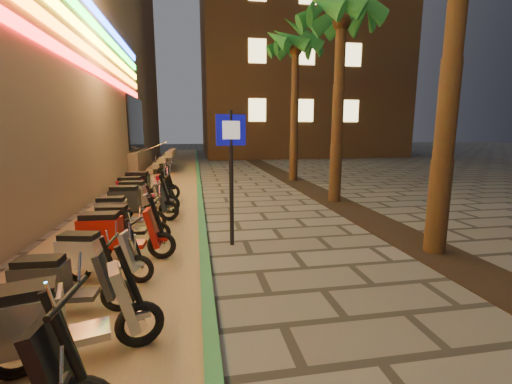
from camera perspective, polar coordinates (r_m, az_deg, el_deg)
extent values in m
plane|color=#474442|center=(4.56, 4.54, -21.26)|extent=(120.00, 120.00, 0.00)
cube|color=#8C7251|center=(14.05, -16.39, 0.07)|extent=(3.40, 60.00, 0.01)
cube|color=#286A3F|center=(13.95, -9.45, 0.47)|extent=(0.18, 60.00, 0.10)
cube|color=black|center=(10.17, 17.25, -3.72)|extent=(1.20, 40.00, 0.02)
cube|color=black|center=(22.03, -19.37, 10.74)|extent=(0.08, 5.00, 3.00)
cube|color=gray|center=(22.51, -24.21, 4.79)|extent=(5.00, 6.00, 1.20)
cube|color=#FF1414|center=(10.56, -30.95, 20.42)|extent=(0.06, 26.00, 0.28)
cube|color=orange|center=(10.69, -31.24, 23.30)|extent=(0.06, 26.00, 0.28)
cube|color=gray|center=(22.01, -16.52, 3.98)|extent=(0.35, 5.00, 0.30)
cube|color=gray|center=(21.95, -15.65, 4.79)|extent=(0.35, 5.00, 0.30)
cube|color=gray|center=(21.89, -14.77, 5.61)|extent=(0.35, 5.00, 0.30)
cube|color=gray|center=(21.84, -13.89, 6.43)|extent=(0.35, 5.00, 0.30)
cylinder|color=silver|center=(20.00, -18.45, 6.46)|extent=(2.09, 0.06, 0.81)
cylinder|color=silver|center=(23.96, -17.09, 7.06)|extent=(2.09, 0.06, 0.81)
cube|color=brown|center=(38.49, 5.99, 25.40)|extent=(18.00, 16.00, 25.00)
cube|color=#EED683|center=(28.22, 0.21, 13.50)|extent=(1.40, 0.06, 1.80)
cube|color=#EED683|center=(29.20, 8.18, 13.29)|extent=(1.40, 0.06, 1.80)
cube|color=#EED683|center=(30.67, 15.48, 12.88)|extent=(1.40, 0.06, 1.80)
cube|color=#EED683|center=(28.83, 0.22, 22.47)|extent=(1.40, 0.06, 1.80)
cube|color=#EED683|center=(29.79, 8.41, 21.96)|extent=(1.40, 0.06, 1.80)
cube|color=#EED683|center=(31.23, 15.90, 21.14)|extent=(1.40, 0.06, 1.80)
cylinder|color=#472D19|center=(7.38, 29.26, 11.64)|extent=(0.40, 0.40, 5.45)
cylinder|color=#472D19|center=(11.71, 13.45, 12.25)|extent=(0.40, 0.40, 5.70)
sphere|color=#472D19|center=(12.16, 14.07, 25.78)|extent=(0.56, 0.56, 0.56)
cone|color=#174C19|center=(12.65, 18.29, 27.09)|extent=(0.60, 1.93, 1.52)
cone|color=#174C19|center=(13.06, 16.08, 26.65)|extent=(1.70, 1.86, 1.52)
cone|color=#174C19|center=(13.12, 13.13, 26.69)|extent=(2.00, 0.93, 1.52)
cone|color=#174C19|center=(12.82, 10.57, 27.18)|extent=(1.97, 1.48, 1.52)
cone|color=#174C19|center=(12.28, 9.50, 27.99)|extent=(1.22, 2.02, 1.52)
cone|color=#174C19|center=(11.74, 10.62, 28.82)|extent=(1.22, 2.02, 1.52)
cone|color=#174C19|center=(12.08, 18.74, 27.92)|extent=(1.70, 1.86, 1.52)
cylinder|color=#472D19|center=(16.43, 6.41, 12.23)|extent=(0.40, 0.40, 5.95)
sphere|color=#472D19|center=(16.80, 6.63, 22.42)|extent=(0.56, 0.56, 0.56)
cone|color=#174C19|center=(17.17, 9.76, 23.64)|extent=(0.60, 1.93, 1.52)
cone|color=#174C19|center=(17.63, 8.39, 23.31)|extent=(1.70, 1.86, 1.52)
cone|color=#174C19|center=(17.76, 6.30, 23.25)|extent=(2.00, 0.93, 1.52)
cone|color=#174C19|center=(17.51, 4.36, 23.47)|extent=(1.97, 1.48, 1.52)
cone|color=#174C19|center=(16.98, 3.40, 23.91)|extent=(1.22, 2.02, 1.52)
cone|color=#174C19|center=(16.41, 3.93, 24.39)|extent=(1.22, 2.02, 1.52)
cone|color=#174C19|center=(16.07, 5.85, 24.67)|extent=(1.97, 1.48, 1.52)
cone|color=#174C19|center=(16.14, 8.21, 24.56)|extent=(2.00, 0.93, 1.52)
cone|color=#174C19|center=(16.58, 9.74, 24.13)|extent=(1.70, 1.86, 1.52)
cylinder|color=black|center=(7.01, -4.15, 2.06)|extent=(0.09, 0.09, 2.77)
cube|color=#0C0C9D|center=(6.92, -4.21, 10.26)|extent=(0.61, 0.15, 0.61)
cube|color=white|center=(6.90, -4.14, 10.26)|extent=(0.35, 0.09, 0.36)
cube|color=black|center=(3.20, -30.23, -23.94)|extent=(0.32, 0.45, 0.76)
cylinder|color=black|center=(3.06, -29.23, -20.76)|extent=(0.30, 0.10, 0.80)
cylinder|color=black|center=(2.89, -28.83, -14.94)|extent=(0.09, 0.63, 0.05)
torus|color=black|center=(4.31, -35.26, -21.11)|extent=(0.54, 0.25, 0.54)
cylinder|color=silver|center=(4.31, -35.26, -21.11)|extent=(0.17, 0.14, 0.14)
torus|color=black|center=(4.25, -18.76, -20.11)|extent=(0.54, 0.25, 0.54)
cylinder|color=silver|center=(4.25, -18.76, -20.11)|extent=(0.17, 0.14, 0.14)
cube|color=#95969D|center=(4.22, -27.23, -20.34)|extent=(0.64, 0.49, 0.08)
cube|color=#95969D|center=(4.16, -34.53, -17.53)|extent=(0.80, 0.58, 0.52)
cube|color=black|center=(4.03, -34.97, -13.73)|extent=(0.70, 0.49, 0.12)
cube|color=#95969D|center=(4.08, -21.14, -16.06)|extent=(0.38, 0.47, 0.72)
cylinder|color=black|center=(4.00, -20.28, -13.30)|extent=(0.29, 0.15, 0.76)
cylinder|color=black|center=(3.89, -19.81, -8.76)|extent=(0.21, 0.59, 0.05)
cube|color=#95969D|center=(4.19, -18.86, -18.65)|extent=(0.26, 0.20, 0.06)
torus|color=black|center=(5.40, -32.63, -14.91)|extent=(0.47, 0.11, 0.46)
cylinder|color=silver|center=(5.40, -32.63, -14.91)|extent=(0.13, 0.09, 0.12)
torus|color=black|center=(5.06, -21.99, -15.64)|extent=(0.47, 0.11, 0.46)
cylinder|color=silver|center=(5.06, -21.99, -15.64)|extent=(0.13, 0.09, 0.12)
cube|color=#292B2E|center=(5.20, -27.62, -14.96)|extent=(0.50, 0.32, 0.07)
cube|color=#292B2E|center=(5.27, -32.19, -12.42)|extent=(0.64, 0.36, 0.44)
cube|color=black|center=(5.19, -32.46, -9.77)|extent=(0.56, 0.31, 0.11)
cube|color=#292B2E|center=(4.98, -23.65, -12.43)|extent=(0.25, 0.37, 0.63)
cylinder|color=black|center=(4.90, -23.08, -10.53)|extent=(0.25, 0.07, 0.66)
cylinder|color=black|center=(4.80, -22.81, -7.35)|extent=(0.06, 0.52, 0.04)
cube|color=#292B2E|center=(5.02, -22.07, -14.54)|extent=(0.20, 0.13, 0.05)
torus|color=black|center=(6.23, -27.61, -11.13)|extent=(0.47, 0.19, 0.47)
cylinder|color=silver|center=(6.23, -27.61, -11.13)|extent=(0.14, 0.11, 0.13)
torus|color=black|center=(5.80, -18.83, -12.05)|extent=(0.47, 0.19, 0.47)
cylinder|color=silver|center=(5.80, -18.83, -12.05)|extent=(0.14, 0.11, 0.13)
cube|color=white|center=(5.99, -23.49, -11.28)|extent=(0.55, 0.40, 0.07)
cube|color=white|center=(6.11, -27.22, -8.93)|extent=(0.69, 0.47, 0.45)
cube|color=black|center=(6.04, -27.42, -6.59)|extent=(0.60, 0.40, 0.11)
cube|color=white|center=(5.74, -20.19, -9.12)|extent=(0.31, 0.40, 0.63)
cylinder|color=black|center=(5.67, -19.71, -7.46)|extent=(0.25, 0.11, 0.66)
cylinder|color=black|center=(5.57, -19.46, -4.67)|extent=(0.15, 0.51, 0.04)
cube|color=white|center=(5.76, -18.90, -11.06)|extent=(0.22, 0.17, 0.05)
torus|color=black|center=(6.96, -24.93, -8.44)|extent=(0.54, 0.13, 0.53)
cylinder|color=silver|center=(6.96, -24.93, -8.44)|extent=(0.15, 0.11, 0.14)
torus|color=black|center=(6.69, -15.44, -8.56)|extent=(0.54, 0.13, 0.53)
cylinder|color=silver|center=(6.69, -15.44, -8.56)|extent=(0.15, 0.11, 0.14)
cube|color=maroon|center=(6.79, -20.38, -8.20)|extent=(0.58, 0.38, 0.08)
cube|color=maroon|center=(6.85, -24.46, -6.10)|extent=(0.73, 0.42, 0.51)
cube|color=black|center=(6.77, -24.64, -3.68)|extent=(0.65, 0.36, 0.12)
cube|color=maroon|center=(6.62, -16.82, -5.69)|extent=(0.29, 0.42, 0.72)
cylinder|color=black|center=(6.55, -16.29, -3.97)|extent=(0.28, 0.09, 0.76)
cylinder|color=black|center=(6.47, -15.99, -1.15)|extent=(0.07, 0.60, 0.05)
cube|color=maroon|center=(6.66, -15.49, -7.55)|extent=(0.23, 0.15, 0.06)
torus|color=black|center=(7.90, -23.13, -6.33)|extent=(0.49, 0.15, 0.48)
cylinder|color=silver|center=(7.90, -23.13, -6.33)|extent=(0.14, 0.11, 0.13)
torus|color=black|center=(7.61, -15.77, -6.50)|extent=(0.49, 0.15, 0.48)
cylinder|color=silver|center=(7.61, -15.77, -6.50)|extent=(0.14, 0.11, 0.13)
cube|color=black|center=(7.73, -19.60, -6.16)|extent=(0.54, 0.37, 0.07)
cube|color=black|center=(7.81, -22.75, -4.46)|extent=(0.68, 0.43, 0.46)
cube|color=black|center=(7.75, -22.89, -2.55)|extent=(0.60, 0.36, 0.11)
cube|color=black|center=(7.56, -16.84, -4.21)|extent=(0.29, 0.40, 0.65)
cylinder|color=black|center=(7.50, -16.44, -2.85)|extent=(0.26, 0.09, 0.68)
cylinder|color=black|center=(7.43, -16.21, -0.64)|extent=(0.11, 0.53, 0.04)
cube|color=black|center=(7.58, -15.81, -5.70)|extent=(0.22, 0.15, 0.06)
torus|color=black|center=(8.78, -23.31, -4.69)|extent=(0.50, 0.10, 0.50)
cylinder|color=silver|center=(8.78, -23.31, -4.69)|extent=(0.13, 0.10, 0.13)
torus|color=black|center=(8.59, -16.35, -4.57)|extent=(0.50, 0.10, 0.50)
cylinder|color=silver|center=(8.59, -16.35, -4.57)|extent=(0.13, 0.10, 0.13)
cube|color=#9D9EA5|center=(8.66, -19.94, -4.39)|extent=(0.52, 0.33, 0.08)
cube|color=#9D9EA5|center=(8.69, -22.94, -2.92)|extent=(0.67, 0.36, 0.48)
cube|color=black|center=(8.64, -23.07, -1.13)|extent=(0.59, 0.31, 0.11)
cube|color=#9D9EA5|center=(8.53, -17.35, -2.48)|extent=(0.25, 0.38, 0.67)
cylinder|color=black|center=(8.49, -16.97, -1.21)|extent=(0.26, 0.07, 0.71)
cylinder|color=black|center=(8.43, -16.75, 0.83)|extent=(0.04, 0.55, 0.04)
cube|color=#9D9EA5|center=(8.56, -16.38, -3.83)|extent=(0.21, 0.13, 0.06)
torus|color=black|center=(9.66, -21.40, -3.07)|extent=(0.56, 0.15, 0.55)
cylinder|color=silver|center=(9.66, -21.40, -3.07)|extent=(0.16, 0.12, 0.15)
torus|color=black|center=(9.40, -14.37, -3.02)|extent=(0.56, 0.15, 0.55)
cylinder|color=silver|center=(9.40, -14.37, -3.02)|extent=(0.16, 0.12, 0.15)
cube|color=#232628|center=(9.50, -18.01, -2.80)|extent=(0.61, 0.41, 0.09)
cube|color=#232628|center=(9.57, -21.02, -1.26)|extent=(0.78, 0.46, 0.53)
cube|color=black|center=(9.52, -21.14, 0.56)|extent=(0.69, 0.39, 0.13)
cube|color=#232628|center=(9.35, -15.37, -0.87)|extent=(0.32, 0.45, 0.75)
cylinder|color=black|center=(9.30, -14.98, 0.43)|extent=(0.30, 0.10, 0.79)
cylinder|color=black|center=(9.24, -14.75, 2.52)|extent=(0.09, 0.62, 0.05)
cube|color=#232628|center=(9.37, -14.40, -2.26)|extent=(0.25, 0.17, 0.06)
torus|color=black|center=(10.62, -20.21, -1.87)|extent=(0.55, 0.19, 0.54)
cylinder|color=silver|center=(10.62, -20.21, -1.87)|extent=(0.16, 0.13, 0.15)
torus|color=black|center=(10.29, -14.05, -1.91)|extent=(0.55, 0.19, 0.54)
cylinder|color=silver|center=(10.29, -14.05, -1.91)|extent=(0.16, 0.13, 0.15)
cube|color=#B9BABE|center=(10.43, -17.25, -1.67)|extent=(0.62, 0.44, 0.08)
cube|color=#B9BABE|center=(10.54, -19.88, -0.26)|extent=(0.78, 0.51, 0.52)
cube|color=black|center=(10.49, -19.98, 1.37)|extent=(0.69, 0.43, 0.13)
cube|color=#B9BABE|center=(10.26, -14.93, 0.03)|extent=(0.34, 0.46, 0.73)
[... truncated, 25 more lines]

